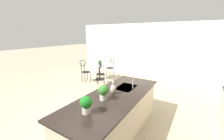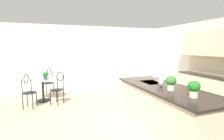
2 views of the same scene
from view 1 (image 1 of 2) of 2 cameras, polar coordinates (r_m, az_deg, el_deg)
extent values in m
plane|color=beige|center=(4.17, -7.37, -17.52)|extent=(40.00, 40.00, 0.00)
cube|color=silver|center=(7.39, 13.63, 7.43)|extent=(0.12, 7.80, 2.70)
cube|color=beige|center=(3.31, 1.01, -17.66)|extent=(2.70, 0.96, 0.88)
cube|color=#2D231E|center=(3.09, 1.05, -10.42)|extent=(2.80, 1.06, 0.04)
cube|color=#B2B5BA|center=(3.54, 5.63, -7.11)|extent=(0.56, 0.40, 0.03)
cylinder|color=black|center=(7.07, -4.92, -3.61)|extent=(0.44, 0.44, 0.03)
cylinder|color=black|center=(6.97, -4.98, -0.78)|extent=(0.07, 0.07, 0.69)
cylinder|color=#B2C6C1|center=(6.88, -5.05, 2.08)|extent=(0.80, 0.80, 0.01)
cylinder|color=black|center=(7.28, -1.17, -1.30)|extent=(0.03, 0.03, 0.45)
cylinder|color=black|center=(7.51, -2.30, -0.81)|extent=(0.03, 0.03, 0.45)
cylinder|color=black|center=(7.43, 0.66, -0.98)|extent=(0.03, 0.03, 0.45)
cylinder|color=black|center=(7.65, -0.50, -0.51)|extent=(0.03, 0.03, 0.45)
cylinder|color=black|center=(7.41, -0.83, 0.86)|extent=(0.51, 0.51, 0.02)
cylinder|color=black|center=(7.33, 0.70, 2.44)|extent=(0.03, 0.03, 0.45)
cylinder|color=black|center=(7.55, -0.40, 2.79)|extent=(0.03, 0.03, 0.45)
torus|color=black|center=(7.40, 0.14, 4.32)|extent=(0.27, 0.14, 0.28)
cylinder|color=black|center=(6.49, -6.09, -3.36)|extent=(0.03, 0.03, 0.45)
cylinder|color=black|center=(6.54, -3.67, -3.17)|extent=(0.03, 0.03, 0.45)
cylinder|color=black|center=(6.23, -5.66, -4.12)|extent=(0.03, 0.03, 0.45)
cylinder|color=black|center=(6.28, -3.14, -3.92)|extent=(0.03, 0.03, 0.45)
cylinder|color=black|center=(6.31, -4.68, -1.61)|extent=(0.54, 0.54, 0.02)
cylinder|color=black|center=(6.09, -5.65, -0.13)|extent=(0.03, 0.03, 0.45)
cylinder|color=black|center=(6.14, -3.27, 0.04)|extent=(0.03, 0.03, 0.45)
torus|color=black|center=(6.06, -4.50, 2.02)|extent=(0.21, 0.22, 0.28)
cylinder|color=black|center=(6.97, -9.92, -2.23)|extent=(0.03, 0.03, 0.45)
cylinder|color=black|center=(6.74, -8.72, -2.76)|extent=(0.03, 0.03, 0.45)
cylinder|color=black|center=(6.85, -11.94, -2.65)|extent=(0.03, 0.03, 0.45)
cylinder|color=black|center=(6.61, -10.79, -3.21)|extent=(0.03, 0.03, 0.45)
cylinder|color=black|center=(6.73, -10.43, -0.79)|extent=(0.48, 0.48, 0.02)
cylinder|color=black|center=(6.72, -12.18, 0.99)|extent=(0.03, 0.03, 0.45)
cylinder|color=black|center=(6.49, -11.10, 0.58)|extent=(0.03, 0.03, 0.45)
torus|color=black|center=(6.56, -11.74, 2.70)|extent=(0.28, 0.11, 0.28)
cylinder|color=#B2B5BA|center=(3.42, 8.40, -5.70)|extent=(0.02, 0.02, 0.22)
cylinder|color=#385147|center=(6.73, -4.94, 2.28)|extent=(0.12, 0.12, 0.10)
ellipsoid|color=#1C6929|center=(6.71, -4.96, 3.28)|extent=(0.18, 0.18, 0.16)
cylinder|color=beige|center=(2.47, -10.25, -15.51)|extent=(0.14, 0.14, 0.11)
ellipsoid|color=#1D7D22|center=(2.40, -10.40, -12.54)|extent=(0.21, 0.21, 0.19)
cylinder|color=beige|center=(2.87, -3.48, -10.77)|extent=(0.15, 0.15, 0.12)
ellipsoid|color=#367B2D|center=(2.81, -3.53, -8.08)|extent=(0.21, 0.21, 0.19)
ellipsoid|color=#BCB29E|center=(3.11, 0.48, -7.75)|extent=(0.13, 0.13, 0.21)
cylinder|color=#BCB29E|center=(3.06, 0.49, -5.26)|extent=(0.04, 0.04, 0.08)
camera|label=2|loc=(3.90, -68.29, -0.66)|focal=27.97mm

